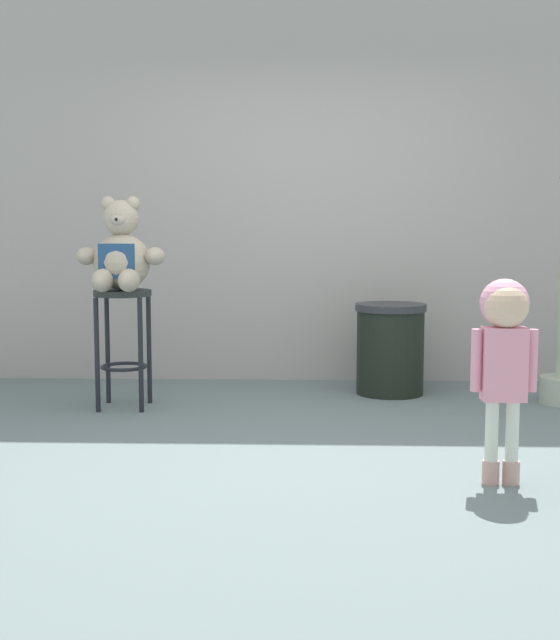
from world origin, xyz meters
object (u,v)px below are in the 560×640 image
object	(u,v)px
trash_bin	(390,349)
child_walking	(504,336)
teddy_bear	(121,256)
bar_stool_with_teddy	(123,325)

from	to	relation	value
trash_bin	child_walking	bearing A→B (deg)	-81.67
teddy_bear	trash_bin	world-z (taller)	teddy_bear
child_walking	bar_stool_with_teddy	bearing A→B (deg)	132.80
bar_stool_with_teddy	teddy_bear	world-z (taller)	teddy_bear
teddy_bear	child_walking	distance (m)	2.66
bar_stool_with_teddy	child_walking	xyz separation A→B (m)	(2.12, -1.60, 0.14)
bar_stool_with_teddy	teddy_bear	distance (m)	0.45
child_walking	trash_bin	world-z (taller)	child_walking
child_walking	trash_bin	xyz separation A→B (m)	(-0.31, 2.13, -0.37)
bar_stool_with_teddy	child_walking	world-z (taller)	child_walking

